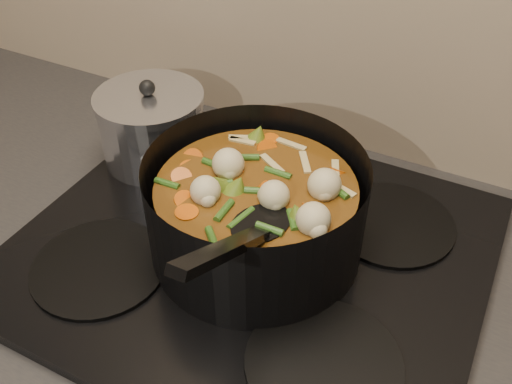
% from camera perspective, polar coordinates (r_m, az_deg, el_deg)
% --- Properties ---
extents(stovetop, '(0.62, 0.54, 0.03)m').
position_cam_1_polar(stovetop, '(0.80, -0.45, -5.81)').
color(stovetop, black).
rests_on(stovetop, counter).
extents(stockpot, '(0.33, 0.41, 0.21)m').
position_cam_1_polar(stockpot, '(0.75, 0.01, -1.96)').
color(stockpot, black).
rests_on(stockpot, stovetop).
extents(saucepan, '(0.17, 0.17, 0.14)m').
position_cam_1_polar(saucepan, '(0.94, -10.32, 6.47)').
color(saucepan, silver).
rests_on(saucepan, stovetop).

